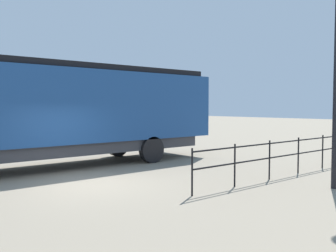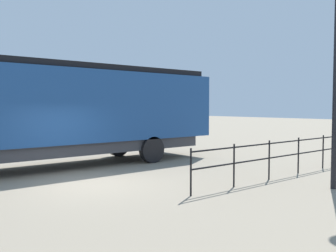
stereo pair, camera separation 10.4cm
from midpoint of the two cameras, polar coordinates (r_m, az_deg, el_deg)
The scene contains 3 objects.
ground_plane at distance 11.54m, azimuth -12.32°, elevation -8.79°, with size 120.00×120.00×0.00m, color gray.
locomotive at distance 14.13m, azimuth -23.20°, elevation 2.34°, with size 2.95×18.05×3.97m.
platform_fence at distance 13.02m, azimuth 17.37°, elevation -3.91°, with size 0.05×8.65×1.27m.
Camera 1 is at (9.99, -5.25, 2.36)m, focal length 39.41 mm.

